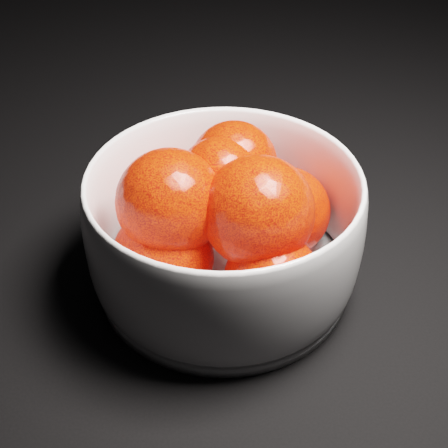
{
  "coord_description": "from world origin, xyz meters",
  "views": [
    {
      "loc": [
        -0.24,
        -0.26,
        0.38
      ],
      "look_at": [
        -0.25,
        0.13,
        0.06
      ],
      "focal_mm": 50.0,
      "sensor_mm": 36.0,
      "label": 1
    }
  ],
  "objects": [
    {
      "name": "bowl",
      "position": [
        -0.25,
        0.13,
        0.06
      ],
      "size": [
        0.23,
        0.23,
        0.11
      ],
      "rotation": [
        0.0,
        0.0,
        0.41
      ],
      "color": "white",
      "rests_on": "ground"
    },
    {
      "name": "orange_pile",
      "position": [
        -0.25,
        0.13,
        0.07
      ],
      "size": [
        0.18,
        0.17,
        0.13
      ],
      "color": "#FF1E06",
      "rests_on": "bowl"
    }
  ]
}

